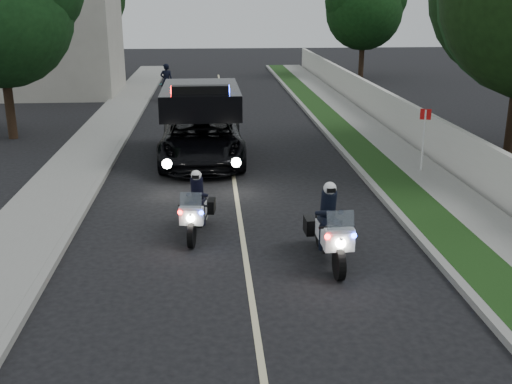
# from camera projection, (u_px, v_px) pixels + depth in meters

# --- Properties ---
(ground) EXTENTS (120.00, 120.00, 0.00)m
(ground) POSITION_uv_depth(u_px,v_px,m) (251.00, 293.00, 11.61)
(ground) COLOR black
(ground) RESTS_ON ground
(curb_right) EXTENTS (0.20, 60.00, 0.15)m
(curb_right) POSITION_uv_depth(u_px,v_px,m) (347.00, 156.00, 21.39)
(curb_right) COLOR gray
(curb_right) RESTS_ON ground
(grass_verge) EXTENTS (1.20, 60.00, 0.16)m
(grass_verge) POSITION_uv_depth(u_px,v_px,m) (366.00, 156.00, 21.44)
(grass_verge) COLOR #193814
(grass_verge) RESTS_ON ground
(sidewalk_right) EXTENTS (1.40, 60.00, 0.16)m
(sidewalk_right) POSITION_uv_depth(u_px,v_px,m) (402.00, 155.00, 21.53)
(sidewalk_right) COLOR gray
(sidewalk_right) RESTS_ON ground
(property_wall) EXTENTS (0.22, 60.00, 1.50)m
(property_wall) POSITION_uv_depth(u_px,v_px,m) (431.00, 136.00, 21.40)
(property_wall) COLOR beige
(property_wall) RESTS_ON ground
(curb_left) EXTENTS (0.20, 60.00, 0.15)m
(curb_left) POSITION_uv_depth(u_px,v_px,m) (112.00, 161.00, 20.79)
(curb_left) COLOR gray
(curb_left) RESTS_ON ground
(sidewalk_left) EXTENTS (2.00, 60.00, 0.16)m
(sidewalk_left) POSITION_uv_depth(u_px,v_px,m) (79.00, 161.00, 20.70)
(sidewalk_left) COLOR gray
(sidewalk_left) RESTS_ON ground
(building_far) EXTENTS (8.00, 6.00, 7.00)m
(building_far) POSITION_uv_depth(u_px,v_px,m) (45.00, 33.00, 34.50)
(building_far) COLOR #A8A396
(building_far) RESTS_ON ground
(lane_marking) EXTENTS (0.12, 50.00, 0.01)m
(lane_marking) POSITION_uv_depth(u_px,v_px,m) (231.00, 161.00, 21.11)
(lane_marking) COLOR #BFB78C
(lane_marking) RESTS_ON ground
(police_moto_left) EXTENTS (0.89, 1.92, 1.57)m
(police_moto_left) POSITION_uv_depth(u_px,v_px,m) (197.00, 234.00, 14.52)
(police_moto_left) COLOR silver
(police_moto_left) RESTS_ON ground
(police_moto_right) EXTENTS (0.79, 2.08, 1.75)m
(police_moto_right) POSITION_uv_depth(u_px,v_px,m) (329.00, 261.00, 13.04)
(police_moto_right) COLOR white
(police_moto_right) RESTS_ON ground
(police_suv) EXTENTS (2.87, 6.11, 2.96)m
(police_suv) POSITION_uv_depth(u_px,v_px,m) (202.00, 160.00, 21.16)
(police_suv) COLOR black
(police_suv) RESTS_ON ground
(bicycle) EXTENTS (0.74, 1.94, 1.00)m
(bicycle) POSITION_uv_depth(u_px,v_px,m) (167.00, 101.00, 33.43)
(bicycle) COLOR black
(bicycle) RESTS_ON ground
(cyclist) EXTENTS (0.68, 0.47, 1.83)m
(cyclist) POSITION_uv_depth(u_px,v_px,m) (167.00, 101.00, 33.43)
(cyclist) COLOR black
(cyclist) RESTS_ON ground
(sign_post) EXTENTS (0.44, 0.44, 2.20)m
(sign_post) POSITION_uv_depth(u_px,v_px,m) (420.00, 175.00, 19.43)
(sign_post) COLOR #A7190B
(sign_post) RESTS_ON ground
(tree_right_c) EXTENTS (8.43, 8.43, 11.08)m
(tree_right_c) POSITION_uv_depth(u_px,v_px,m) (508.00, 153.00, 22.20)
(tree_right_c) COLOR black
(tree_right_c) RESTS_ON ground
(tree_right_e) EXTENTS (5.32, 5.32, 8.83)m
(tree_right_e) POSITION_uv_depth(u_px,v_px,m) (360.00, 78.00, 43.24)
(tree_right_e) COLOR #103510
(tree_right_e) RESTS_ON ground
(tree_left_near) EXTENTS (7.16, 7.16, 9.42)m
(tree_left_near) POSITION_uv_depth(u_px,v_px,m) (14.00, 138.00, 24.48)
(tree_left_near) COLOR #123714
(tree_left_near) RESTS_ON ground
(tree_left_far) EXTENTS (8.85, 8.85, 11.11)m
(tree_left_far) POSITION_uv_depth(u_px,v_px,m) (80.00, 84.00, 39.94)
(tree_left_far) COLOR black
(tree_left_far) RESTS_ON ground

